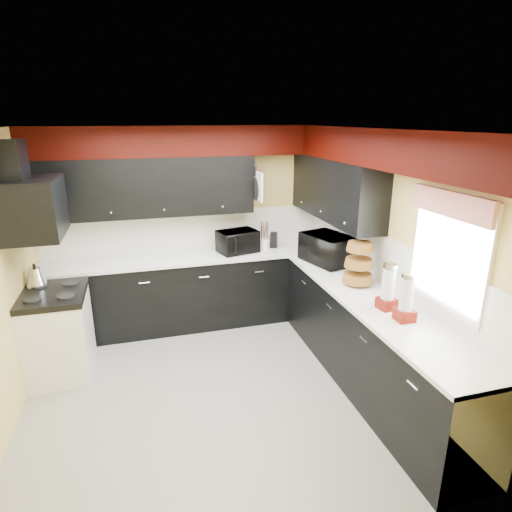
{
  "coord_description": "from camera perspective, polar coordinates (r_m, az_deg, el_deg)",
  "views": [
    {
      "loc": [
        -0.61,
        -3.63,
        2.59
      ],
      "look_at": [
        0.59,
        0.6,
        1.16
      ],
      "focal_mm": 30.0,
      "sensor_mm": 36.0,
      "label": 1
    }
  ],
  "objects": [
    {
      "name": "ground",
      "position": [
        4.5,
        -5.38,
        -17.23
      ],
      "size": [
        3.6,
        3.6,
        0.0
      ],
      "primitive_type": "plane",
      "color": "gray",
      "rests_on": "ground"
    },
    {
      "name": "ceiling",
      "position": [
        3.68,
        -6.55,
        16.51
      ],
      "size": [
        3.6,
        3.6,
        0.06
      ],
      "primitive_type": "cube",
      "color": "white",
      "rests_on": "wall_back"
    },
    {
      "name": "baskets",
      "position": [
        4.48,
        13.52,
        -0.86
      ],
      "size": [
        0.27,
        0.27,
        0.5
      ],
      "primitive_type": null,
      "color": "brown",
      "rests_on": "upper_right"
    },
    {
      "name": "soffit_back",
      "position": [
        5.29,
        -9.49,
        14.9
      ],
      "size": [
        3.6,
        0.36,
        0.35
      ],
      "primitive_type": "cube",
      "color": "black",
      "rests_on": "wall_back"
    },
    {
      "name": "deco_plate",
      "position": [
        4.06,
        20.57,
        12.11
      ],
      "size": [
        0.03,
        0.24,
        0.24
      ],
      "primitive_type": null,
      "color": "white",
      "rests_on": "wall_right"
    },
    {
      "name": "valance",
      "position": [
        3.65,
        24.55,
        6.31
      ],
      "size": [
        0.04,
        0.88,
        0.2
      ],
      "primitive_type": "cube",
      "color": "red",
      "rests_on": "wall_right"
    },
    {
      "name": "stove",
      "position": [
        4.96,
        -24.77,
        -9.58
      ],
      "size": [
        0.6,
        0.75,
        0.86
      ],
      "primitive_type": "cube",
      "color": "white",
      "rests_on": "ground"
    },
    {
      "name": "wall_back",
      "position": [
        5.62,
        -9.14,
        3.99
      ],
      "size": [
        3.6,
        0.06,
        2.5
      ],
      "primitive_type": "cube",
      "color": "#E0C666",
      "rests_on": "ground"
    },
    {
      "name": "cooktop",
      "position": [
        4.78,
        -25.48,
        -4.66
      ],
      "size": [
        0.62,
        0.77,
        0.06
      ],
      "primitive_type": "cube",
      "color": "black",
      "rests_on": "stove"
    },
    {
      "name": "upper_back",
      "position": [
        5.31,
        -14.62,
        8.88
      ],
      "size": [
        2.6,
        0.35,
        0.7
      ],
      "primitive_type": "cube",
      "color": "black",
      "rests_on": "wall_back"
    },
    {
      "name": "pan_top",
      "position": [
        5.4,
        -0.37,
        11.73
      ],
      "size": [
        0.03,
        0.22,
        0.4
      ],
      "primitive_type": null,
      "color": "black",
      "rests_on": "upper_back"
    },
    {
      "name": "window",
      "position": [
        3.77,
        24.41,
        0.38
      ],
      "size": [
        0.03,
        0.86,
        0.96
      ],
      "primitive_type": null,
      "color": "white",
      "rests_on": "wall_right"
    },
    {
      "name": "pan_low",
      "position": [
        5.57,
        -0.73,
        9.01
      ],
      "size": [
        0.03,
        0.24,
        0.42
      ],
      "primitive_type": null,
      "color": "black",
      "rests_on": "upper_back"
    },
    {
      "name": "hood_duct",
      "position": [
        4.53,
        -30.0,
        10.73
      ],
      "size": [
        0.24,
        0.4,
        0.4
      ],
      "primitive_type": "cube",
      "color": "black",
      "rests_on": "wall_left"
    },
    {
      "name": "microwave",
      "position": [
        5.12,
        9.52,
        0.95
      ],
      "size": [
        0.57,
        0.7,
        0.34
      ],
      "primitive_type": "imported",
      "rotation": [
        0.0,
        0.0,
        1.84
      ],
      "color": "black",
      "rests_on": "counter_right"
    },
    {
      "name": "toaster_oven",
      "position": [
        5.47,
        -2.41,
        1.95
      ],
      "size": [
        0.57,
        0.51,
        0.28
      ],
      "primitive_type": "imported",
      "rotation": [
        0.0,
        0.0,
        0.25
      ],
      "color": "black",
      "rests_on": "counter_back"
    },
    {
      "name": "soffit_right",
      "position": [
        4.11,
        17.54,
        13.52
      ],
      "size": [
        0.36,
        3.24,
        0.35
      ],
      "primitive_type": "cube",
      "color": "black",
      "rests_on": "wall_right"
    },
    {
      "name": "cab_back",
      "position": [
        5.59,
        -8.36,
        -4.71
      ],
      "size": [
        3.6,
        0.6,
        0.9
      ],
      "primitive_type": "cube",
      "color": "black",
      "rests_on": "ground"
    },
    {
      "name": "counter_back",
      "position": [
        5.43,
        -8.58,
        -0.12
      ],
      "size": [
        3.62,
        0.64,
        0.04
      ],
      "primitive_type": "cube",
      "color": "white",
      "rests_on": "cab_back"
    },
    {
      "name": "splash_right",
      "position": [
        4.57,
        16.8,
        -0.63
      ],
      "size": [
        0.02,
        3.6,
        0.5
      ],
      "primitive_type": "cube",
      "color": "white",
      "rests_on": "counter_right"
    },
    {
      "name": "wall_right",
      "position": [
        4.56,
        16.97,
        0.1
      ],
      "size": [
        0.06,
        3.6,
        2.5
      ],
      "primitive_type": "cube",
      "color": "#E0C666",
      "rests_on": "ground"
    },
    {
      "name": "upper_right",
      "position": [
        5.11,
        10.46,
        8.82
      ],
      "size": [
        0.35,
        1.8,
        0.7
      ],
      "primitive_type": "cube",
      "color": "black",
      "rests_on": "wall_right"
    },
    {
      "name": "cut_board",
      "position": [
        5.19,
        0.48,
        9.26
      ],
      "size": [
        0.03,
        0.26,
        0.35
      ],
      "primitive_type": "cube",
      "color": "white",
      "rests_on": "upper_back"
    },
    {
      "name": "hood",
      "position": [
        4.55,
        -27.59,
        5.72
      ],
      "size": [
        0.5,
        0.78,
        0.55
      ],
      "primitive_type": "cube",
      "color": "black",
      "rests_on": "wall_left"
    },
    {
      "name": "splash_back",
      "position": [
        5.63,
        -9.1,
        3.37
      ],
      "size": [
        3.6,
        0.02,
        0.5
      ],
      "primitive_type": "cube",
      "color": "white",
      "rests_on": "counter_back"
    },
    {
      "name": "counter_right",
      "position": [
        4.28,
        15.29,
        -5.64
      ],
      "size": [
        0.64,
        3.02,
        0.04
      ],
      "primitive_type": "cube",
      "color": "white",
      "rests_on": "cab_right"
    },
    {
      "name": "knife_block",
      "position": [
        5.67,
        2.39,
        2.09
      ],
      "size": [
        0.13,
        0.15,
        0.2
      ],
      "primitive_type": "cube",
      "rotation": [
        0.0,
        0.0,
        -0.41
      ],
      "color": "black",
      "rests_on": "counter_back"
    },
    {
      "name": "cab_right",
      "position": [
        4.48,
        14.79,
        -11.16
      ],
      "size": [
        0.6,
        3.0,
        0.9
      ],
      "primitive_type": "cube",
      "color": "black",
      "rests_on": "ground"
    },
    {
      "name": "pan_mid",
      "position": [
        5.31,
        0.01,
        8.91
      ],
      "size": [
        0.03,
        0.28,
        0.46
      ],
      "primitive_type": null,
      "color": "black",
      "rests_on": "upper_back"
    },
    {
      "name": "utensil_crock",
      "position": [
        5.6,
        1.11,
        1.62
      ],
      "size": [
        0.15,
        0.15,
        0.14
      ],
      "primitive_type": "cylinder",
      "rotation": [
        0.0,
        0.0,
        0.15
      ],
      "color": "white",
      "rests_on": "counter_back"
    },
    {
      "name": "dispenser_a",
      "position": [
        4.0,
        17.19,
        -4.09
      ],
      "size": [
        0.17,
        0.17,
        0.4
      ],
      "primitive_type": null,
      "rotation": [
        0.0,
        0.0,
        0.13
      ],
      "color": "maroon",
      "rests_on": "counter_right"
    },
    {
      "name": "dispenser_b",
      "position": [
        3.82,
        19.39,
        -5.37
      ],
      "size": [
        0.15,
        0.15,
        0.4
      ],
      "primitive_type": null,
      "rotation": [
        0.0,
        0.0,
        -0.01
      ],
      "color": "#5E0701",
      "rests_on": "counter_right"
    },
    {
      "name": "kettle",
      "position": [
        4.99,
        -27.29,
        -2.47
      ],
      "size": [
        0.22,
        0.22,
        0.19
      ],
      "primitive_type": null,
      "rotation": [
        0.0,
        0.0,
        0.04
      ],
      "color": "#BBBCC0",
      "rests_on": "cooktop"
    }
  ]
}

